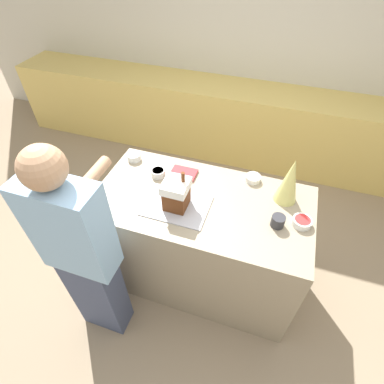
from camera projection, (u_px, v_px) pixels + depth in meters
The scene contains 14 objects.
ground_plane at pixel (200, 272), 2.71m from camera, with size 12.00×12.00×0.00m, color gray.
wall_back at pixel (261, 41), 3.29m from camera, with size 8.00×0.05×2.60m.
back_cabinet_block at pixel (246, 124), 3.67m from camera, with size 6.00×0.60×0.89m.
kitchen_island at pixel (201, 241), 2.39m from camera, with size 1.52×0.79×0.93m.
baking_tray at pixel (177, 206), 2.02m from camera, with size 0.43×0.32×0.01m.
gingerbread_house at pixel (176, 194), 1.94m from camera, with size 0.16×0.17×0.28m.
decorative_tree at pixel (290, 181), 1.96m from camera, with size 0.16×0.16×0.34m.
candy_bowl_far_right at pixel (302, 222), 1.89m from camera, with size 0.12×0.12×0.05m.
candy_bowl_near_tray_left at pixel (158, 173), 2.23m from camera, with size 0.10×0.10×0.05m.
candy_bowl_behind_tray at pixel (253, 178), 2.20m from camera, with size 0.11×0.11×0.04m.
candy_bowl_near_tray_right at pixel (134, 156), 2.37m from camera, with size 0.11×0.11×0.05m.
cookbook at pixel (184, 173), 2.26m from camera, with size 0.19×0.13×0.02m.
mug at pixel (278, 221), 1.88m from camera, with size 0.09×0.09×0.08m.
person at pixel (83, 256), 1.82m from camera, with size 0.44×0.55×1.67m.
Camera 1 is at (0.39, -1.38, 2.41)m, focal length 28.00 mm.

